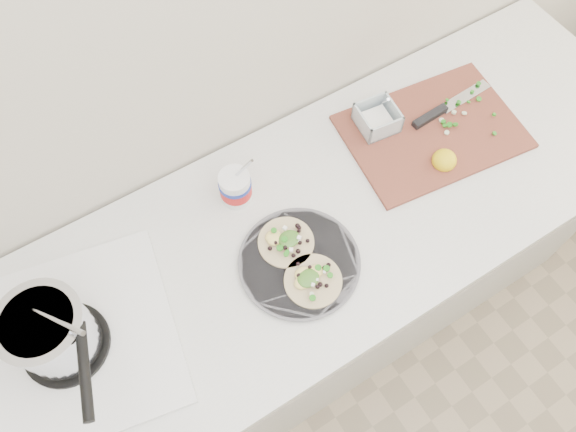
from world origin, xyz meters
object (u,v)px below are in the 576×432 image
stove (57,338)px  tub (236,184)px  taco_plate (299,261)px  cutboard (428,127)px

stove → tub: size_ratio=2.93×
taco_plate → tub: tub is taller
tub → stove: bearing=-164.8°
stove → tub: (0.52, 0.14, -0.01)m
taco_plate → tub: 0.25m
stove → tub: stove is taller
stove → cutboard: 1.07m
taco_plate → tub: bearing=97.7°
taco_plate → cutboard: (0.52, 0.15, 0.00)m
stove → taco_plate: stove is taller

